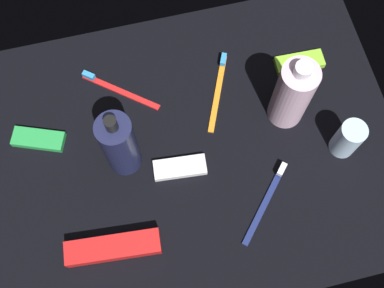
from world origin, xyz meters
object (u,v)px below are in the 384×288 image
deodorant_stick (348,139)px  toothbrush_orange (219,88)px  toothbrush_navy (267,198)px  snack_bar_lime (299,62)px  bodywash_bottle (293,94)px  lotion_bottle (120,145)px  toothbrush_red (116,89)px  snack_bar_white (180,168)px  snack_bar_green (38,139)px  toothpaste_box_red (113,248)px

deodorant_stick → toothbrush_orange: deodorant_stick is taller
toothbrush_navy → snack_bar_lime: (15.18, 27.10, 0.14)cm
deodorant_stick → toothbrush_navy: size_ratio=0.64×
bodywash_bottle → lotion_bottle: bearing=-175.8°
bodywash_bottle → toothbrush_navy: size_ratio=1.35×
deodorant_stick → toothbrush_navy: (-17.71, -6.91, -3.97)cm
lotion_bottle → snack_bar_lime: lotion_bottle is taller
deodorant_stick → toothbrush_navy: deodorant_stick is taller
toothbrush_orange → toothbrush_red: bearing=167.1°
lotion_bottle → toothbrush_red: (1.01, 15.82, -8.32)cm
bodywash_bottle → snack_bar_white: 26.13cm
lotion_bottle → snack_bar_green: (-16.33, 8.23, -8.18)cm
toothbrush_navy → toothpaste_box_red: toothpaste_box_red is taller
snack_bar_lime → toothbrush_red: bearing=177.4°
toothbrush_navy → snack_bar_green: (-41.67, 22.60, 0.14)cm
snack_bar_lime → snack_bar_white: 34.80cm
deodorant_stick → snack_bar_white: (-32.85, 3.11, -3.83)cm
toothbrush_orange → snack_bar_white: size_ratio=1.63×
snack_bar_green → snack_bar_white: size_ratio=1.00×
deodorant_stick → toothbrush_navy: 19.42cm
bodywash_bottle → toothbrush_navy: bearing=-117.5°
toothbrush_red → snack_bar_lime: 39.63cm
lotion_bottle → snack_bar_white: (10.20, -4.35, -8.18)cm
lotion_bottle → toothbrush_orange: lotion_bottle is taller
deodorant_stick → snack_bar_white: deodorant_stick is taller
bodywash_bottle → toothbrush_orange: (-12.00, 8.49, -8.16)cm
toothbrush_orange → snack_bar_green: bearing=-175.9°
bodywash_bottle → toothbrush_orange: size_ratio=1.14×
toothbrush_navy → toothpaste_box_red: 30.84cm
snack_bar_lime → snack_bar_green: size_ratio=1.00×
toothbrush_orange → toothbrush_navy: bearing=-82.7°
snack_bar_lime → bodywash_bottle: bearing=-120.2°
toothpaste_box_red → snack_bar_white: toothpaste_box_red is taller
deodorant_stick → snack_bar_green: deodorant_stick is taller
toothbrush_navy → toothbrush_orange: same height
toothbrush_orange → snack_bar_white: bearing=-127.9°
toothbrush_red → toothpaste_box_red: (-6.39, -32.69, 0.99)cm
toothbrush_orange → snack_bar_green: (-38.44, -2.76, 0.14)cm
bodywash_bottle → snack_bar_lime: 14.50cm
toothbrush_red → snack_bar_green: toothbrush_red is taller
deodorant_stick → snack_bar_green: bearing=165.2°
toothbrush_navy → toothpaste_box_red: (-30.72, -2.51, 0.99)cm
bodywash_bottle → toothbrush_red: bearing=158.1°
bodywash_bottle → deodorant_stick: bearing=-48.1°
toothpaste_box_red → bodywash_bottle: bearing=31.0°
deodorant_stick → toothbrush_orange: size_ratio=0.54×
snack_bar_lime → snack_bar_green: 57.03cm
lotion_bottle → toothbrush_orange: size_ratio=1.20×
bodywash_bottle → deodorant_stick: 14.01cm
lotion_bottle → snack_bar_green: lotion_bottle is taller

